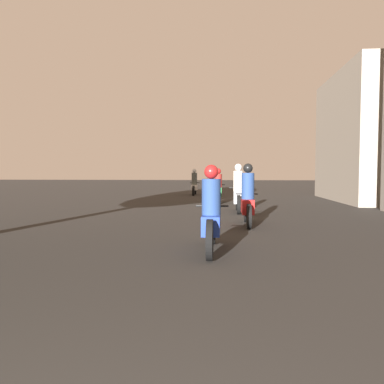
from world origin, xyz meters
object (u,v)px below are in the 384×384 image
at_px(motorcycle_red, 248,201).
at_px(motorcycle_white, 194,184).
at_px(motorcycle_green, 218,189).
at_px(motorcycle_blue, 211,217).
at_px(motorcycle_silver, 238,193).
at_px(building_right_far, 384,137).

relative_size(motorcycle_red, motorcycle_white, 0.97).
bearing_deg(motorcycle_green, motorcycle_blue, -90.81).
distance_m(motorcycle_red, motorcycle_silver, 3.09).
height_order(motorcycle_green, motorcycle_white, motorcycle_white).
distance_m(motorcycle_red, building_right_far, 11.21).
height_order(motorcycle_blue, motorcycle_white, motorcycle_white).
relative_size(motorcycle_blue, motorcycle_white, 1.00).
distance_m(motorcycle_silver, motorcycle_green, 3.65).
bearing_deg(motorcycle_silver, motorcycle_green, 109.24).
xyz_separation_m(motorcycle_green, building_right_far, (7.64, 1.98, 2.36)).
bearing_deg(building_right_far, motorcycle_silver, -141.16).
height_order(motorcycle_red, motorcycle_silver, motorcycle_silver).
bearing_deg(motorcycle_white, motorcycle_blue, -74.65).
distance_m(motorcycle_blue, motorcycle_white, 15.48).
bearing_deg(motorcycle_blue, motorcycle_green, 84.77).
xyz_separation_m(motorcycle_silver, motorcycle_green, (-0.74, 3.58, -0.03)).
xyz_separation_m(motorcycle_white, building_right_far, (9.15, -3.51, 2.35)).
bearing_deg(motorcycle_silver, motorcycle_blue, -88.44).
relative_size(motorcycle_green, building_right_far, 0.26).
bearing_deg(motorcycle_white, building_right_far, -11.59).
relative_size(motorcycle_blue, building_right_far, 0.28).
distance_m(motorcycle_green, motorcycle_white, 5.69).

